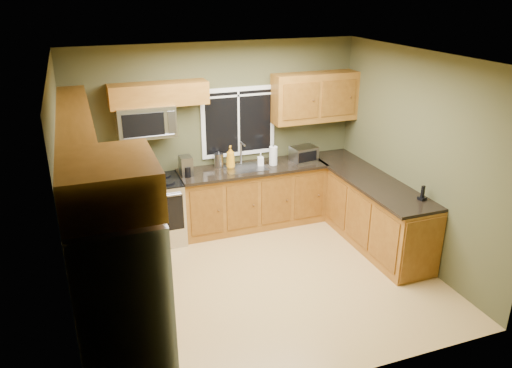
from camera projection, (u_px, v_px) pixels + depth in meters
floor at (262, 280)px, 6.20m from camera, size 4.20×4.20×0.00m
ceiling at (263, 59)px, 5.20m from camera, size 4.20×4.20×0.00m
back_wall at (219, 137)px, 7.27m from camera, size 4.20×0.00×4.20m
front_wall at (339, 253)px, 4.13m from camera, size 4.20×0.00×4.20m
left_wall at (68, 205)px, 5.03m from camera, size 0.00×3.60×3.60m
right_wall at (416, 159)px, 6.37m from camera, size 0.00×3.60×3.60m
window at (238, 122)px, 7.27m from camera, size 1.12×0.03×1.02m
base_cabinets_left at (105, 255)px, 5.88m from camera, size 0.60×2.65×0.90m
countertop_left at (103, 219)px, 5.71m from camera, size 0.65×2.65×0.04m
base_cabinets_back at (253, 197)px, 7.48m from camera, size 2.17×0.60×0.90m
countertop_back at (253, 168)px, 7.28m from camera, size 2.17×0.65×0.04m
base_cabinets_peninsula at (367, 209)px, 7.08m from camera, size 0.60×2.52×0.90m
countertop_peninsula at (368, 178)px, 6.91m from camera, size 0.65×2.50×0.04m
upper_cabinets_left at (77, 142)px, 5.31m from camera, size 0.33×2.65×0.72m
upper_cabinets_back_left at (159, 94)px, 6.58m from camera, size 1.30×0.33×0.30m
upper_cabinets_back_right at (315, 97)px, 7.40m from camera, size 1.30×0.33×0.72m
upper_cabinet_over_fridge at (108, 183)px, 3.76m from camera, size 0.72×0.90×0.38m
refrigerator at (123, 308)px, 4.18m from camera, size 0.74×0.90×1.80m
range at (155, 211)px, 6.98m from camera, size 0.76×0.69×0.94m
microwave at (146, 121)px, 6.62m from camera, size 0.76×0.41×0.42m
sink at (245, 167)px, 7.25m from camera, size 0.60×0.42×0.36m
toaster_oven at (304, 154)px, 7.47m from camera, size 0.40×0.33×0.23m
coffee_maker at (186, 167)px, 6.92m from camera, size 0.17×0.23×0.28m
kettle at (219, 160)px, 7.23m from camera, size 0.14×0.14×0.25m
paper_towel_roll at (273, 156)px, 7.32m from camera, size 0.16×0.16×0.31m
soap_bottle_a at (230, 157)px, 7.18m from camera, size 0.17×0.17×0.33m
soap_bottle_b at (261, 159)px, 7.30m from camera, size 0.11×0.11×0.19m
cordless_phone at (422, 196)px, 6.15m from camera, size 0.10×0.10×0.19m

